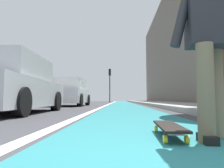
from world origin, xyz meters
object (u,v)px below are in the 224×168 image
parked_car_near (9,86)px  parked_car_mid (69,93)px  skateboard (169,127)px  skater_person (210,34)px  traffic_light (110,79)px

parked_car_near → parked_car_mid: parked_car_mid is taller
skateboard → parked_car_near: bearing=44.8°
parked_car_mid → skateboard: bearing=-161.1°
skater_person → parked_car_mid: (9.85, 3.66, -0.22)m
parked_car_near → parked_car_mid: 6.33m
parked_car_near → traffic_light: (20.65, -1.66, 2.16)m
skateboard → traffic_light: traffic_light is taller
parked_car_mid → skater_person: bearing=-159.6°
parked_car_near → traffic_light: traffic_light is taller
skateboard → parked_car_mid: bearing=18.9°
parked_car_near → parked_car_mid: (6.33, -0.03, 0.02)m
parked_car_near → skateboard: bearing=-135.2°
skater_person → traffic_light: (24.17, 2.03, 1.92)m
traffic_light → parked_car_near: bearing=175.4°
skateboard → skater_person: bearing=-113.3°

